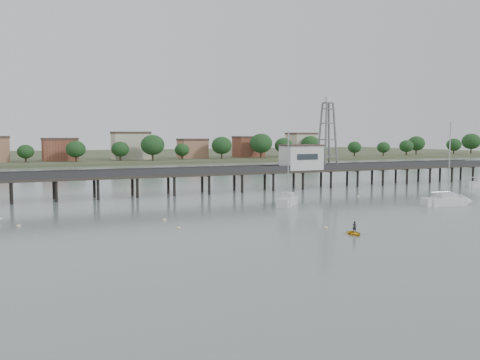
{
  "coord_description": "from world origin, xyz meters",
  "views": [
    {
      "loc": [
        -33.81,
        -36.47,
        11.33
      ],
      "look_at": [
        2.5,
        42.0,
        4.0
      ],
      "focal_mm": 40.0,
      "sensor_mm": 36.0,
      "label": 1
    }
  ],
  "objects_px": {
    "lattice_tower": "(327,136)",
    "yellow_dinghy": "(354,234)",
    "pier": "(189,174)",
    "sailboat_d": "(453,201)",
    "sailboat_c": "(289,200)"
  },
  "relations": [
    {
      "from": "sailboat_d",
      "to": "sailboat_c",
      "type": "bearing_deg",
      "value": 161.11
    },
    {
      "from": "lattice_tower",
      "to": "yellow_dinghy",
      "type": "relative_size",
      "value": 6.15
    },
    {
      "from": "yellow_dinghy",
      "to": "sailboat_d",
      "type": "bearing_deg",
      "value": 35.11
    },
    {
      "from": "pier",
      "to": "lattice_tower",
      "type": "xyz_separation_m",
      "value": [
        31.5,
        0.0,
        7.31
      ]
    },
    {
      "from": "sailboat_c",
      "to": "sailboat_d",
      "type": "bearing_deg",
      "value": -72.78
    },
    {
      "from": "pier",
      "to": "yellow_dinghy",
      "type": "bearing_deg",
      "value": -86.09
    },
    {
      "from": "sailboat_c",
      "to": "yellow_dinghy",
      "type": "relative_size",
      "value": 4.95
    },
    {
      "from": "pier",
      "to": "sailboat_d",
      "type": "bearing_deg",
      "value": -44.63
    },
    {
      "from": "pier",
      "to": "yellow_dinghy",
      "type": "xyz_separation_m",
      "value": [
        3.24,
        -47.42,
        -3.79
      ]
    },
    {
      "from": "sailboat_c",
      "to": "lattice_tower",
      "type": "bearing_deg",
      "value": -1.87
    },
    {
      "from": "yellow_dinghy",
      "to": "lattice_tower",
      "type": "bearing_deg",
      "value": 69.03
    },
    {
      "from": "sailboat_d",
      "to": "sailboat_c",
      "type": "height_order",
      "value": "sailboat_d"
    },
    {
      "from": "lattice_tower",
      "to": "yellow_dinghy",
      "type": "xyz_separation_m",
      "value": [
        -28.26,
        -47.42,
        -11.1
      ]
    },
    {
      "from": "pier",
      "to": "lattice_tower",
      "type": "bearing_deg",
      "value": 0.0
    },
    {
      "from": "sailboat_c",
      "to": "yellow_dinghy",
      "type": "distance_m",
      "value": 26.95
    }
  ]
}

